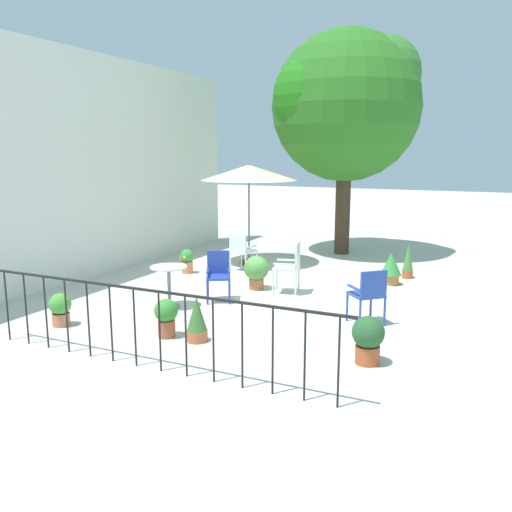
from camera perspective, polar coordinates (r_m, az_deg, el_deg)
The scene contains 18 objects.
ground_plane at distance 10.12m, azimuth 1.92°, elevation -4.08°, with size 60.00×60.00×0.00m, color beige.
villa_facade at distance 12.10m, azimuth -16.92°, elevation 9.08°, with size 10.23×0.30×4.65m, color silver.
terrace_railing at distance 6.69m, azimuth -11.52°, elevation -6.16°, with size 0.03×5.20×1.01m.
shade_tree at distance 14.24m, azimuth 9.40°, elevation 15.42°, with size 3.93×3.74×5.62m.
patio_umbrella_0 at distance 12.60m, azimuth -0.76°, elevation 8.74°, with size 2.23×2.23×2.40m.
cafe_table_0 at distance 9.29m, azimuth -9.21°, elevation -2.44°, with size 0.63×0.63×0.72m.
patio_chair_0 at distance 10.10m, azimuth 3.71°, elevation -0.86°, with size 0.53×0.55×0.98m.
patio_chair_1 at distance 8.41m, azimuth 11.88°, elevation -3.77°, with size 0.64×0.64×0.88m.
patio_chair_2 at distance 9.64m, azimuth -4.01°, elevation -1.75°, with size 0.60×0.59×0.88m.
patio_chair_3 at distance 12.00m, azimuth -1.57°, elevation 0.79°, with size 0.53×0.55×0.87m.
potted_plant_0 at distance 8.79m, azimuth -20.03°, elevation -5.23°, with size 0.34×0.34×0.51m.
potted_plant_1 at distance 6.96m, azimuth 11.79°, elevation -8.48°, with size 0.41×0.41×0.62m.
potted_plant_2 at distance 10.43m, azimuth 0.04°, elevation -1.53°, with size 0.49×0.49×0.66m.
potted_plant_3 at distance 7.87m, azimuth -9.49°, elevation -6.25°, with size 0.34×0.34×0.57m.
potted_plant_4 at distance 7.64m, azimuth -6.29°, elevation -6.70°, with size 0.30×0.30×0.65m.
potted_plant_5 at distance 11.78m, azimuth 15.81°, elevation -0.53°, with size 0.23×0.23×0.75m.
potted_plant_6 at distance 11.13m, azimuth 14.12°, elevation -1.16°, with size 0.42×0.42×0.66m.
potted_plant_7 at distance 11.92m, azimuth -7.32°, elevation -0.43°, with size 0.31×0.30×0.53m.
Camera 1 is at (-8.97, -3.88, 2.63)m, focal length 37.74 mm.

